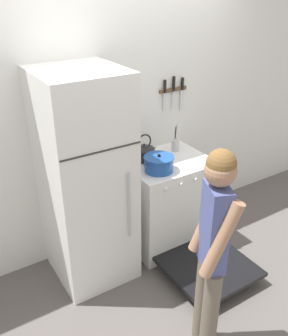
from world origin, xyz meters
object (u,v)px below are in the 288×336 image
(dutch_oven_pot, at_px, (159,164))
(tea_kettle, at_px, (144,152))
(stove_range, at_px, (168,203))
(utensil_jar, at_px, (175,144))
(refrigerator, at_px, (86,181))
(person, at_px, (212,249))

(dutch_oven_pot, distance_m, tea_kettle, 0.26)
(stove_range, bearing_deg, dutch_oven_pot, -152.69)
(stove_range, relative_size, utensil_jar, 4.95)
(tea_kettle, height_order, utensil_jar, utensil_jar)
(refrigerator, xyz_separation_m, stove_range, (0.82, -0.02, -0.47))
(stove_range, xyz_separation_m, tea_kettle, (-0.16, 0.17, 0.52))
(refrigerator, height_order, dutch_oven_pot, refrigerator)
(dutch_oven_pot, height_order, utensil_jar, utensil_jar)
(refrigerator, bearing_deg, tea_kettle, 12.37)
(refrigerator, distance_m, stove_range, 0.94)
(person, bearing_deg, refrigerator, 37.50)
(dutch_oven_pot, bearing_deg, refrigerator, 169.80)
(stove_range, height_order, person, person)
(tea_kettle, bearing_deg, stove_range, -45.58)
(person, bearing_deg, utensil_jar, -4.86)
(stove_range, bearing_deg, utensil_jar, 41.42)
(refrigerator, bearing_deg, stove_range, -1.66)
(refrigerator, height_order, stove_range, refrigerator)
(utensil_jar, bearing_deg, person, -117.81)
(stove_range, height_order, utensil_jar, utensil_jar)
(utensil_jar, bearing_deg, refrigerator, -171.59)
(stove_range, relative_size, dutch_oven_pot, 4.40)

